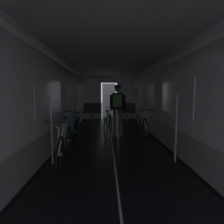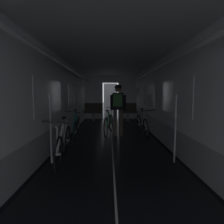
{
  "view_description": "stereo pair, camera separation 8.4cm",
  "coord_description": "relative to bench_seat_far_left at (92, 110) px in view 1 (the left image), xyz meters",
  "views": [
    {
      "loc": [
        -0.17,
        -1.63,
        1.42
      ],
      "look_at": [
        0.0,
        3.73,
        0.9
      ],
      "focal_mm": 29.81,
      "sensor_mm": 36.0,
      "label": 1
    },
    {
      "loc": [
        -0.09,
        -1.63,
        1.42
      ],
      "look_at": [
        0.0,
        3.73,
        0.9
      ],
      "focal_mm": 29.81,
      "sensor_mm": 36.0,
      "label": 2
    }
  ],
  "objects": [
    {
      "name": "bicycle_silver",
      "position": [
        1.95,
        -3.54,
        -0.19
      ],
      "size": [
        0.44,
        1.69,
        0.95
      ],
      "color": "black",
      "rests_on": "ground"
    },
    {
      "name": "bench_seat_far_right",
      "position": [
        1.8,
        0.0,
        0.0
      ],
      "size": [
        0.98,
        0.51,
        0.95
      ],
      "color": "gray",
      "rests_on": "ground"
    },
    {
      "name": "train_car_shell",
      "position": [
        0.9,
        -4.47,
        1.13
      ],
      "size": [
        3.14,
        12.34,
        2.57
      ],
      "color": "black",
      "rests_on": "ground"
    },
    {
      "name": "bicycle_green_in_aisle",
      "position": [
        0.81,
        -3.28,
        -0.18
      ],
      "size": [
        0.49,
        1.67,
        0.94
      ],
      "color": "black",
      "rests_on": "ground"
    },
    {
      "name": "bench_seat_far_left",
      "position": [
        0.0,
        0.0,
        0.0
      ],
      "size": [
        0.98,
        0.51,
        0.95
      ],
      "color": "gray",
      "rests_on": "ground"
    },
    {
      "name": "person_cyclist_aisle",
      "position": [
        1.12,
        -3.54,
        0.5
      ],
      "size": [
        0.55,
        0.42,
        1.73
      ],
      "color": "brown",
      "rests_on": "ground"
    },
    {
      "name": "bicycle_teal",
      "position": [
        -0.22,
        -3.94,
        -0.19
      ],
      "size": [
        0.44,
        1.69,
        0.95
      ],
      "color": "black",
      "rests_on": "ground"
    },
    {
      "name": "bicycle_white",
      "position": [
        -0.14,
        -5.91,
        -0.18
      ],
      "size": [
        0.44,
        1.69,
        0.95
      ],
      "color": "black",
      "rests_on": "ground"
    }
  ]
}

